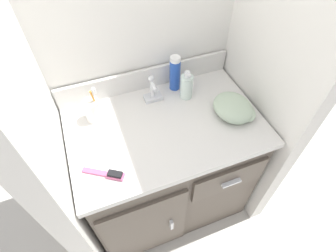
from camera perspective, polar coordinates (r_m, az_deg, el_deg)
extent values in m
plane|color=beige|center=(1.89, -0.33, -15.31)|extent=(6.00, 6.00, 0.00)
cube|color=silver|center=(1.29, -6.38, 20.81)|extent=(1.09, 0.08, 2.20)
cube|color=silver|center=(1.00, -28.98, 4.32)|extent=(0.08, 0.67, 2.20)
cube|color=silver|center=(1.25, 22.64, 16.33)|extent=(0.08, 0.67, 2.20)
cube|color=brown|center=(1.56, -0.39, -9.43)|extent=(0.88, 0.55, 0.75)
cube|color=brown|center=(1.46, -4.53, -21.71)|extent=(0.42, 0.02, 0.60)
cube|color=brown|center=(1.32, 13.24, -11.34)|extent=(0.39, 0.02, 0.18)
cube|color=silver|center=(1.46, 0.76, -20.71)|extent=(0.02, 0.02, 0.09)
cube|color=silver|center=(1.31, 13.63, -11.97)|extent=(0.10, 0.02, 0.01)
cube|color=silver|center=(1.24, -0.49, -0.08)|extent=(0.91, 0.59, 0.03)
ellipsoid|color=beige|center=(1.31, -0.46, -2.46)|extent=(0.38, 0.31, 0.20)
cylinder|color=silver|center=(1.38, -0.44, -4.88)|extent=(0.03, 0.03, 0.01)
cube|color=silver|center=(1.39, -4.74, 10.31)|extent=(0.91, 0.02, 0.12)
cube|color=silver|center=(1.34, -3.31, 6.25)|extent=(0.09, 0.06, 0.02)
cylinder|color=silver|center=(1.31, -3.41, 7.92)|extent=(0.02, 0.02, 0.08)
cylinder|color=silver|center=(1.26, -3.05, 8.52)|extent=(0.02, 0.06, 0.02)
sphere|color=silver|center=(1.28, -3.71, 10.28)|extent=(0.03, 0.03, 0.03)
cylinder|color=white|center=(1.26, -16.08, 3.31)|extent=(0.08, 0.08, 0.11)
cylinder|color=orange|center=(1.24, -15.40, 4.55)|extent=(0.03, 0.01, 0.16)
cube|color=white|center=(1.19, -15.78, 7.40)|extent=(0.01, 0.02, 0.03)
cylinder|color=silver|center=(1.32, 4.05, 8.49)|extent=(0.06, 0.06, 0.13)
cylinder|color=silver|center=(1.27, 4.24, 11.14)|extent=(0.03, 0.03, 0.03)
cylinder|color=silver|center=(1.25, 4.60, 11.18)|extent=(0.01, 0.03, 0.01)
cylinder|color=#234CB2|center=(1.36, 1.51, 11.05)|extent=(0.05, 0.05, 0.17)
cylinder|color=white|center=(1.30, 1.60, 14.35)|extent=(0.05, 0.05, 0.02)
cube|color=#C1517F|center=(1.11, -15.61, -9.63)|extent=(0.10, 0.08, 0.01)
cube|color=#C1517F|center=(1.08, -11.37, -10.56)|extent=(0.08, 0.06, 0.02)
cube|color=black|center=(1.07, -11.48, -10.19)|extent=(0.06, 0.05, 0.01)
ellipsoid|color=#A8BCA3|center=(1.29, 13.96, 3.97)|extent=(0.18, 0.21, 0.08)
ellipsoid|color=#B0C6AB|center=(1.30, 15.96, 3.26)|extent=(0.11, 0.15, 0.05)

